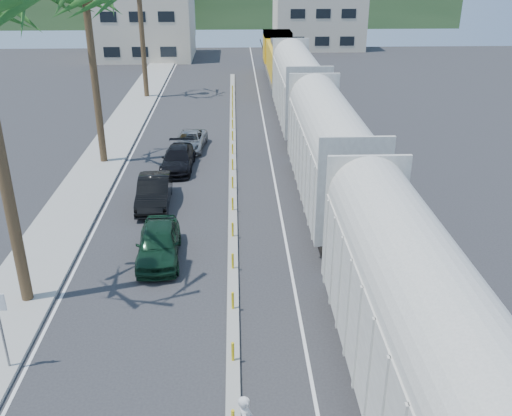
% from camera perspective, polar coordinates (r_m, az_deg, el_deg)
% --- Properties ---
extents(ground, '(140.00, 140.00, 0.00)m').
position_cam_1_polar(ground, '(18.13, -2.30, -19.32)').
color(ground, '#28282B').
rests_on(ground, ground).
extents(sidewalk, '(3.00, 90.00, 0.15)m').
position_cam_1_polar(sidewalk, '(41.03, -14.37, 5.91)').
color(sidewalk, gray).
rests_on(sidewalk, ground).
extents(rails, '(1.56, 100.00, 0.06)m').
position_cam_1_polar(rails, '(43.24, 4.34, 7.48)').
color(rails, black).
rests_on(rails, ground).
extents(median, '(0.45, 60.00, 0.85)m').
position_cam_1_polar(median, '(35.34, -2.35, 3.72)').
color(median, gray).
rests_on(median, ground).
extents(lane_markings, '(9.42, 90.00, 0.01)m').
position_cam_1_polar(lane_markings, '(40.19, -5.44, 6.08)').
color(lane_markings, silver).
rests_on(lane_markings, ground).
extents(freight_train, '(3.00, 60.94, 5.85)m').
position_cam_1_polar(freight_train, '(35.17, 5.83, 8.35)').
color(freight_train, '#B1AEA2').
rests_on(freight_train, ground).
extents(buildings, '(38.00, 27.00, 10.00)m').
position_cam_1_polar(buildings, '(85.43, -6.97, 18.68)').
color(buildings, beige).
rests_on(buildings, ground).
extents(car_lead, '(2.33, 4.78, 1.56)m').
position_cam_1_polar(car_lead, '(25.46, -9.72, -3.48)').
color(car_lead, black).
rests_on(car_lead, ground).
extents(car_second, '(1.96, 4.82, 1.55)m').
position_cam_1_polar(car_second, '(30.93, -10.15, 1.63)').
color(car_second, black).
rests_on(car_second, ground).
extents(car_third, '(2.20, 4.80, 1.36)m').
position_cam_1_polar(car_third, '(35.99, -7.80, 4.90)').
color(car_third, black).
rests_on(car_third, ground).
extents(car_rear, '(2.80, 4.72, 1.21)m').
position_cam_1_polar(car_rear, '(39.68, -6.63, 6.70)').
color(car_rear, '#949699').
rests_on(car_rear, ground).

